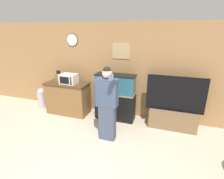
% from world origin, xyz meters
% --- Properties ---
extents(wall_back_paneled, '(10.00, 0.08, 2.60)m').
position_xyz_m(wall_back_paneled, '(-0.00, 2.84, 1.30)').
color(wall_back_paneled, '#A87A4C').
rests_on(wall_back_paneled, ground_plane).
extents(counter_island, '(1.25, 0.60, 0.94)m').
position_xyz_m(counter_island, '(-1.44, 2.36, 0.47)').
color(counter_island, brown).
rests_on(counter_island, ground_plane).
extents(microwave, '(0.46, 0.34, 0.28)m').
position_xyz_m(microwave, '(-1.34, 2.33, 1.08)').
color(microwave, white).
rests_on(microwave, counter_island).
extents(knife_block, '(0.13, 0.11, 0.36)m').
position_xyz_m(knife_block, '(-1.68, 2.33, 1.08)').
color(knife_block, brown).
rests_on(knife_block, counter_island).
extents(aquarium_on_stand, '(1.08, 0.38, 1.28)m').
position_xyz_m(aquarium_on_stand, '(0.00, 2.46, 0.64)').
color(aquarium_on_stand, black).
rests_on(aquarium_on_stand, ground_plane).
extents(tv_on_stand, '(1.39, 0.40, 1.36)m').
position_xyz_m(tv_on_stand, '(1.53, 2.46, 0.40)').
color(tv_on_stand, brown).
rests_on(tv_on_stand, ground_plane).
extents(person_standing, '(0.53, 0.40, 1.69)m').
position_xyz_m(person_standing, '(0.11, 1.48, 0.88)').
color(person_standing, '#424C66').
rests_on(person_standing, ground_plane).
extents(trash_bin, '(0.27, 0.27, 0.65)m').
position_xyz_m(trash_bin, '(-2.44, 2.41, 0.33)').
color(trash_bin, '#B7B7BC').
rests_on(trash_bin, ground_plane).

